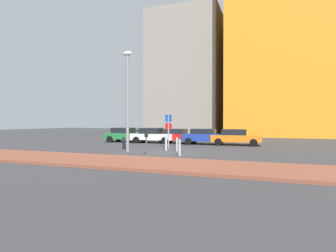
% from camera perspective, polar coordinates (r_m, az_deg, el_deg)
% --- Properties ---
extents(ground_plane, '(120.00, 120.00, 0.00)m').
position_cam_1_polar(ground_plane, '(18.68, -0.63, -5.49)').
color(ground_plane, '#38383A').
extents(sidewalk_brick, '(40.00, 3.77, 0.14)m').
position_cam_1_polar(sidewalk_brick, '(13.76, -8.89, -7.50)').
color(sidewalk_brick, brown).
rests_on(sidewalk_brick, ground).
extents(parked_car_green, '(4.23, 2.16, 1.47)m').
position_cam_1_polar(parked_car_green, '(28.14, -8.92, -1.80)').
color(parked_car_green, '#237238').
rests_on(parked_car_green, ground).
extents(parked_car_white, '(4.35, 2.28, 1.48)m').
position_cam_1_polar(parked_car_white, '(26.77, -3.23, -1.93)').
color(parked_car_white, white).
rests_on(parked_car_white, ground).
extents(parked_car_red, '(4.03, 1.94, 1.39)m').
position_cam_1_polar(parked_car_red, '(26.27, 2.03, -2.03)').
color(parked_car_red, red).
rests_on(parked_car_red, ground).
extents(parked_car_blue, '(4.03, 2.02, 1.43)m').
position_cam_1_polar(parked_car_blue, '(25.09, 7.66, -2.12)').
color(parked_car_blue, '#1E389E').
rests_on(parked_car_blue, ground).
extents(parked_car_orange, '(4.43, 2.29, 1.42)m').
position_cam_1_polar(parked_car_orange, '(24.75, 14.02, -2.22)').
color(parked_car_orange, orange).
rests_on(parked_car_orange, ground).
extents(parking_sign_post, '(0.60, 0.13, 2.66)m').
position_cam_1_polar(parking_sign_post, '(21.13, 0.09, -0.22)').
color(parking_sign_post, gray).
rests_on(parking_sign_post, ground).
extents(parking_meter, '(0.18, 0.14, 1.39)m').
position_cam_1_polar(parking_meter, '(17.01, -4.61, -3.07)').
color(parking_meter, '#4C4C51').
rests_on(parking_meter, ground).
extents(street_lamp, '(0.70, 0.36, 6.90)m').
position_cam_1_polar(street_lamp, '(18.87, -8.55, 6.93)').
color(street_lamp, gray).
rests_on(street_lamp, ground).
extents(traffic_bollard_near, '(0.18, 0.18, 0.91)m').
position_cam_1_polar(traffic_bollard_near, '(21.06, -9.32, -3.55)').
color(traffic_bollard_near, black).
rests_on(traffic_bollard_near, ground).
extents(traffic_bollard_mid, '(0.12, 0.12, 0.99)m').
position_cam_1_polar(traffic_bollard_mid, '(19.04, 1.89, -3.88)').
color(traffic_bollard_mid, '#B7B7BC').
rests_on(traffic_bollard_mid, ground).
extents(traffic_bollard_far, '(0.16, 0.16, 1.08)m').
position_cam_1_polar(traffic_bollard_far, '(19.68, -0.42, -3.59)').
color(traffic_bollard_far, '#B7B7BC').
rests_on(traffic_bollard_far, ground).
extents(traffic_bollard_edge, '(0.14, 0.14, 1.01)m').
position_cam_1_polar(traffic_bollard_edge, '(16.53, 2.46, -4.56)').
color(traffic_bollard_edge, '#B7B7BC').
rests_on(traffic_bollard_edge, ground).
extents(building_colorful_midrise, '(17.61, 17.68, 31.04)m').
position_cam_1_polar(building_colorful_midrise, '(48.39, 24.14, 16.93)').
color(building_colorful_midrise, orange).
rests_on(building_colorful_midrise, ground).
extents(building_under_construction, '(12.15, 14.01, 21.11)m').
position_cam_1_polar(building_under_construction, '(50.88, 4.57, 10.47)').
color(building_under_construction, gray).
rests_on(building_under_construction, ground).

